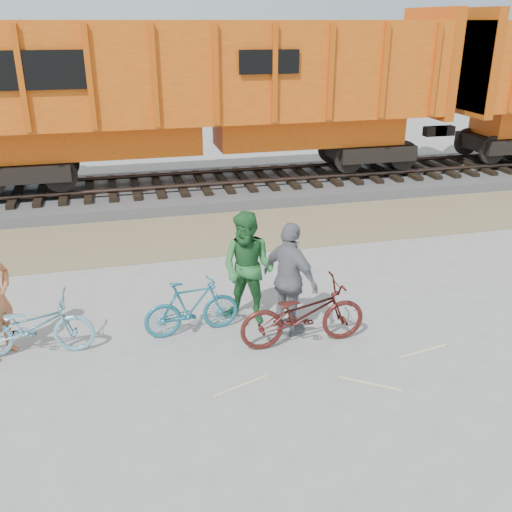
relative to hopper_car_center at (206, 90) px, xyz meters
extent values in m
plane|color=#9E9E99|center=(-0.23, -9.00, -3.01)|extent=(120.00, 120.00, 0.00)
cube|color=#97875E|center=(-0.23, -3.50, -3.00)|extent=(120.00, 3.00, 0.02)
cube|color=slate|center=(-0.23, 0.00, -2.86)|extent=(120.00, 4.00, 0.30)
cube|color=black|center=(-0.23, 0.00, -2.65)|extent=(0.22, 2.60, 0.12)
cube|color=black|center=(6.27, 0.00, -2.65)|extent=(0.22, 2.60, 0.12)
cylinder|color=#382821|center=(-0.23, -0.72, -2.53)|extent=(120.00, 0.12, 0.12)
cylinder|color=#382821|center=(-0.23, 0.72, -2.53)|extent=(120.00, 0.12, 0.12)
cube|color=black|center=(0.00, 0.00, -2.07)|extent=(11.20, 2.20, 0.80)
cube|color=orange|center=(0.00, 0.00, -1.22)|extent=(11.76, 1.65, 0.90)
cube|color=orange|center=(0.00, 0.00, 0.53)|extent=(14.00, 3.00, 2.60)
cube|color=#C24D0C|center=(6.85, 0.00, 0.63)|extent=(0.30, 3.06, 3.10)
cube|color=black|center=(-4.20, -1.58, 0.73)|extent=(2.20, 0.04, 0.90)
cube|color=#C24D0C|center=(8.15, 0.00, 0.63)|extent=(0.30, 3.06, 3.10)
imported|color=#77B7CE|center=(-4.16, -8.17, -2.52)|extent=(1.91, 0.81, 0.98)
imported|color=#216E85|center=(-1.68, -8.13, -2.53)|extent=(1.63, 0.62, 0.96)
imported|color=#4D1915|center=(-0.02, -8.90, -2.47)|extent=(2.05, 0.71, 1.07)
imported|color=#296D32|center=(-0.68, -7.93, -2.03)|extent=(1.20, 1.16, 1.95)
imported|color=slate|center=(-0.12, -8.50, -2.05)|extent=(0.97, 1.21, 1.92)
camera|label=1|loc=(-2.68, -16.45, 1.82)|focal=40.00mm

